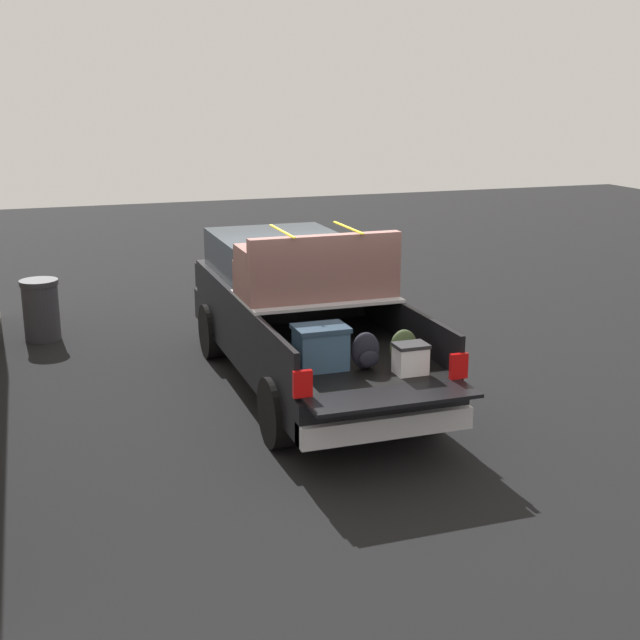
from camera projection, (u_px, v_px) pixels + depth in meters
ground_plane at (306, 387)px, 11.53m from camera, size 40.00×40.00×0.00m
pickup_truck at (297, 312)px, 11.61m from camera, size 6.05×2.06×2.23m
trash_can at (41, 310)px, 13.61m from camera, size 0.60×0.60×0.98m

